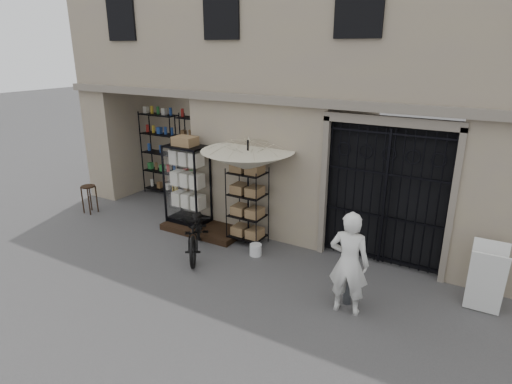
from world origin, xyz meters
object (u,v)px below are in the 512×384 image
Objects in this scene: market_umbrella at (248,155)px; bicycle at (198,252)px; white_bucket at (256,250)px; easel_sign at (486,279)px; steel_bollard at (348,284)px; wire_rack at (247,207)px; display_cabinet at (187,188)px; wooden_stool at (90,199)px; shopkeeper at (345,310)px.

bicycle is (-0.72, -0.97, -2.09)m from market_umbrella.
white_bucket is 4.42m from easel_sign.
white_bucket is 0.22× the size of easel_sign.
steel_bollard is 2.28m from easel_sign.
bicycle is 3.53m from steel_bollard.
market_umbrella is at bearing 175.88° from easel_sign.
wire_rack reaches higher than easel_sign.
easel_sign reaches higher than bicycle.
wire_rack is 0.89× the size of bicycle.
white_bucket is (2.24, -0.49, -0.89)m from display_cabinet.
wire_rack is 4.89m from easel_sign.
steel_bollard is at bearing -18.24° from white_bucket.
wire_rack reaches higher than wooden_stool.
easel_sign reaches higher than shopkeeper.
market_umbrella reaches higher than display_cabinet.
bicycle reaches higher than white_bucket.
steel_bollard is (2.78, -1.20, -1.70)m from market_umbrella.
shopkeeper is 2.41m from easel_sign.
bicycle is (-1.17, -0.54, -0.13)m from white_bucket.
wire_rack is at bearing 175.65° from easel_sign.
display_cabinet is 1.04× the size of bicycle.
shopkeeper is (2.87, -1.45, -0.88)m from wire_rack.
easel_sign is (4.39, 0.19, 0.48)m from white_bucket.
wooden_stool is at bearing -166.03° from display_cabinet.
easel_sign is at bearing -24.71° from bicycle.
steel_bollard is at bearing -82.32° from shopkeeper.
bicycle is at bearing -41.78° from display_cabinet.
steel_bollard is at bearing -13.15° from display_cabinet.
bicycle is at bearing -12.65° from shopkeeper.
white_bucket is at bearing 1.29° from wooden_stool.
market_umbrella reaches higher than shopkeeper.
display_cabinet is 4.78m from steel_bollard.
shopkeeper is at bearing -26.73° from market_umbrella.
steel_bollard is at bearing -23.35° from market_umbrella.
wire_rack is 3.33m from shopkeeper.
bicycle is 2.58× the size of steel_bollard.
bicycle is at bearing 176.30° from steel_bollard.
shopkeeper is (7.56, -0.88, -0.41)m from wooden_stool.
wooden_stool is at bearing 175.04° from steel_bollard.
wire_rack is at bearing 6.93° from wooden_stool.
wooden_stool is at bearing -173.38° from market_umbrella.
wooden_stool is 0.42× the size of shopkeeper.
steel_bollard is at bearing -4.96° from wooden_stool.
steel_bollard reaches higher than shopkeeper.
steel_bollard is (2.33, -0.77, 0.26)m from white_bucket.
wooden_stool is (-4.69, -0.57, -0.47)m from wire_rack.
white_bucket is at bearing -178.77° from easel_sign.
wooden_stool is 7.53m from steel_bollard.
market_umbrella is 2.06m from white_bucket.
wire_rack is 2.32× the size of wooden_stool.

